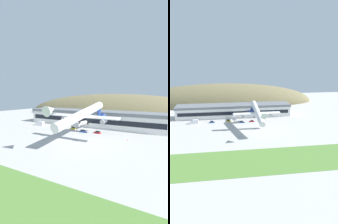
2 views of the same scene
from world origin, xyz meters
TOP-DOWN VIEW (x-y plane):
  - ground_plane at (0.00, 0.00)m, footprint 350.26×350.26m
  - grass_strip_foreground at (0.00, -50.57)m, footprint 315.23×31.81m
  - hill_backdrop at (-14.92, 111.31)m, footprint 229.92×67.64m
  - terminal_building at (-3.99, 46.38)m, footprint 107.75×18.66m
  - jetway_0 at (-5.23, 29.83)m, footprint 3.38×13.98m
  - cargo_airplane at (11.47, 5.04)m, footprint 37.34×51.60m
  - service_car_0 at (10.07, 24.76)m, footprint 4.21×2.08m
  - service_car_1 at (-10.19, 28.80)m, footprint 3.60×1.63m
  - service_car_2 at (0.96, 22.94)m, footprint 3.99×1.92m
  - service_car_3 at (-24.65, 27.10)m, footprint 4.44×2.06m
  - fuel_truck at (-39.43, 27.01)m, footprint 7.07×2.77m
  - traffic_cone_0 at (30.66, 17.32)m, footprint 0.52×0.52m
  - traffic_cone_1 at (-39.19, 13.82)m, footprint 0.52×0.52m

SIDE VIEW (x-z plane):
  - ground_plane at x=0.00m, z-range 0.00..0.00m
  - hill_backdrop at x=-14.92m, z-range -24.43..24.43m
  - grass_strip_foreground at x=0.00m, z-range 0.00..0.08m
  - traffic_cone_0 at x=30.66m, z-range -0.01..0.57m
  - traffic_cone_1 at x=-39.19m, z-range -0.01..0.57m
  - service_car_0 at x=10.07m, z-range -0.13..1.32m
  - service_car_1 at x=-10.19m, z-range -0.14..1.46m
  - service_car_3 at x=-24.65m, z-range -0.14..1.48m
  - service_car_2 at x=0.96m, z-range -0.14..1.52m
  - fuel_truck at x=-39.43m, z-range -0.11..3.26m
  - jetway_0 at x=-5.23m, z-range 1.28..6.71m
  - terminal_building at x=-3.99m, z-range 0.78..12.44m
  - cargo_airplane at x=11.47m, z-range 6.80..19.77m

